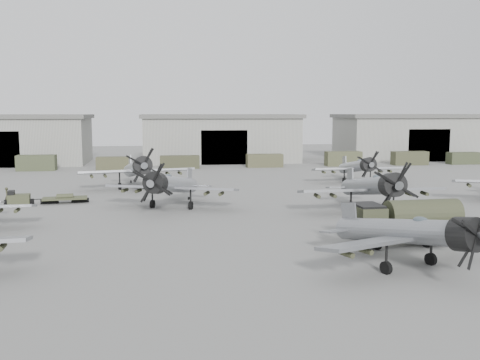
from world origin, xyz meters
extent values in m
plane|color=slate|center=(0.00, 0.00, 0.00)|extent=(220.00, 220.00, 0.00)
cube|color=#A0A096|center=(-38.00, 62.00, 4.00)|extent=(28.00, 14.00, 8.00)
cube|color=#5E5E59|center=(-38.00, 62.00, 8.35)|extent=(29.00, 14.80, 0.70)
cube|color=#A0A096|center=(0.00, 62.00, 4.00)|extent=(28.00, 14.00, 8.00)
cube|color=#5E5E59|center=(0.00, 62.00, 8.35)|extent=(29.00, 14.80, 0.70)
cube|color=black|center=(0.00, 55.20, 3.00)|extent=(8.12, 0.40, 6.00)
cube|color=#A0A096|center=(38.00, 62.00, 4.00)|extent=(28.00, 14.00, 8.00)
cube|color=#5E5E59|center=(38.00, 62.00, 8.35)|extent=(29.00, 14.80, 0.70)
cube|color=black|center=(38.00, 55.20, 3.00)|extent=(8.12, 0.40, 6.00)
cube|color=#3F452D|center=(-30.28, 50.00, 1.22)|extent=(5.89, 2.20, 2.44)
cube|color=#45452D|center=(-18.48, 50.00, 1.01)|extent=(5.33, 2.20, 2.01)
cube|color=#3A3B26|center=(-7.95, 50.00, 1.04)|extent=(6.38, 2.20, 2.08)
cube|color=#494830|center=(6.14, 50.00, 1.09)|extent=(5.99, 2.20, 2.17)
cube|color=#474930|center=(19.80, 50.00, 1.23)|extent=(6.07, 2.20, 2.47)
cube|color=#3E4029|center=(31.81, 50.00, 1.17)|extent=(6.11, 2.20, 2.34)
cube|color=#3A412A|center=(41.93, 50.00, 1.04)|extent=(5.63, 2.20, 2.09)
cylinder|color=gray|center=(3.12, -7.73, 2.13)|extent=(5.06, 10.08, 3.02)
cylinder|color=black|center=(4.76, -11.97, 2.85)|extent=(2.27, 2.09, 2.01)
cube|color=gray|center=(3.33, -8.28, 1.89)|extent=(12.04, 6.35, 0.54)
cube|color=gray|center=(1.48, -3.50, 2.28)|extent=(0.69, 1.54, 1.93)
ellipsoid|color=#3F4C54|center=(3.68, -9.18, 3.01)|extent=(0.96, 1.29, 0.54)
cylinder|color=black|center=(1.68, -9.12, 0.34)|extent=(0.53, 0.82, 0.77)
cylinder|color=black|center=(5.11, -7.79, 0.34)|extent=(0.53, 0.82, 0.77)
cylinder|color=black|center=(1.58, -3.77, 0.15)|extent=(0.22, 0.33, 0.31)
cylinder|color=#999BA2|center=(-9.72, 14.26, 2.24)|extent=(5.29, 10.58, 3.17)
cylinder|color=black|center=(-11.44, 9.82, 2.99)|extent=(2.37, 2.19, 2.11)
cube|color=#999BA2|center=(-9.94, 13.70, 1.98)|extent=(12.63, 6.65, 0.57)
cube|color=#999BA2|center=(-8.00, 18.71, 2.39)|extent=(0.72, 1.62, 2.02)
ellipsoid|color=#3F4C54|center=(-10.30, 12.75, 3.15)|extent=(1.01, 1.35, 0.57)
cylinder|color=black|center=(-11.81, 14.20, 0.35)|extent=(0.56, 0.86, 0.81)
cylinder|color=black|center=(-8.22, 12.81, 0.35)|extent=(0.56, 0.86, 0.81)
cylinder|color=black|center=(-8.11, 18.43, 0.15)|extent=(0.23, 0.35, 0.32)
cylinder|color=gray|center=(8.08, 9.44, 2.36)|extent=(1.64, 11.37, 3.35)
cylinder|color=black|center=(8.07, 4.41, 3.16)|extent=(2.04, 1.70, 2.23)
cube|color=gray|center=(8.08, 8.80, 2.09)|extent=(13.40, 2.40, 0.60)
cube|color=gray|center=(8.10, 14.48, 2.53)|extent=(0.13, 1.78, 2.14)
ellipsoid|color=#3F4C54|center=(8.08, 7.73, 3.33)|extent=(0.65, 1.29, 0.60)
cylinder|color=black|center=(6.05, 8.59, 0.37)|extent=(0.30, 0.86, 0.86)
cylinder|color=black|center=(10.12, 8.58, 0.37)|extent=(0.30, 0.86, 0.86)
cylinder|color=black|center=(8.10, 14.16, 0.16)|extent=(0.13, 0.34, 0.34)
cylinder|color=#9EA1A7|center=(-13.95, 28.21, 2.41)|extent=(3.79, 11.69, 3.41)
cylinder|color=black|center=(-12.98, 23.16, 3.22)|extent=(2.36, 2.09, 2.27)
cube|color=#9EA1A7|center=(-13.83, 27.57, 2.13)|extent=(13.87, 4.94, 0.61)
cube|color=#9EA1A7|center=(-14.91, 33.25, 2.58)|extent=(0.47, 1.81, 2.18)
ellipsoid|color=#3F4C54|center=(-13.62, 26.49, 3.40)|extent=(0.89, 1.41, 0.61)
cylinder|color=black|center=(-15.82, 26.96, 0.38)|extent=(0.46, 0.92, 0.87)
cylinder|color=black|center=(-11.74, 27.74, 0.38)|extent=(0.46, 0.92, 0.87)
cylinder|color=black|center=(-14.85, 32.93, 0.16)|extent=(0.19, 0.37, 0.35)
cylinder|color=#96999E|center=(14.27, 29.45, 2.06)|extent=(1.45, 9.90, 2.91)
cylinder|color=black|center=(14.24, 25.06, 2.75)|extent=(1.78, 1.48, 1.94)
cube|color=#96999E|center=(14.27, 28.89, 1.82)|extent=(11.67, 2.12, 0.52)
cube|color=#96999E|center=(14.29, 33.83, 2.20)|extent=(0.12, 1.55, 1.86)
ellipsoid|color=#3F4C54|center=(14.26, 27.96, 2.90)|extent=(0.57, 1.12, 0.52)
cylinder|color=black|center=(12.49, 28.71, 0.33)|extent=(0.27, 0.75, 0.75)
cylinder|color=black|center=(16.04, 28.69, 0.33)|extent=(0.27, 0.75, 0.75)
cylinder|color=black|center=(14.29, 33.55, 0.14)|extent=(0.11, 0.30, 0.30)
cube|color=#363925|center=(6.23, -2.47, 0.85)|extent=(8.03, 2.87, 0.28)
cube|color=#363925|center=(3.16, -2.56, 1.76)|extent=(1.90, 2.67, 1.93)
cylinder|color=#363925|center=(7.25, -2.43, 1.99)|extent=(5.29, 2.32, 2.16)
cube|color=black|center=(3.16, -2.56, 2.78)|extent=(1.78, 2.33, 0.17)
cylinder|color=black|center=(3.32, -3.87, 0.51)|extent=(0.37, 1.03, 1.02)
cylinder|color=black|center=(8.91, -1.07, 0.51)|extent=(0.37, 1.03, 1.02)
cube|color=#3E412B|center=(-24.90, 17.61, 0.63)|extent=(2.18, 1.48, 0.91)
cube|color=black|center=(-25.57, 17.53, 1.19)|extent=(0.68, 1.08, 0.57)
cylinder|color=black|center=(-24.90, 17.61, 0.28)|extent=(1.43, 0.79, 0.64)
cylinder|color=black|center=(-23.43, 17.78, 0.51)|extent=(1.37, 0.25, 0.09)
cube|color=#3E412B|center=(-20.60, 18.12, 0.51)|extent=(4.48, 2.09, 0.20)
cylinder|color=black|center=(-20.60, 18.12, 0.23)|extent=(1.75, 0.70, 0.50)
cylinder|color=#3E412B|center=(-20.60, 18.12, 0.74)|extent=(1.62, 0.55, 0.36)
imported|color=#3A3B26|center=(-26.12, 18.10, 0.87)|extent=(0.64, 0.75, 1.74)
camera|label=1|loc=(-10.89, -37.14, 9.19)|focal=40.00mm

